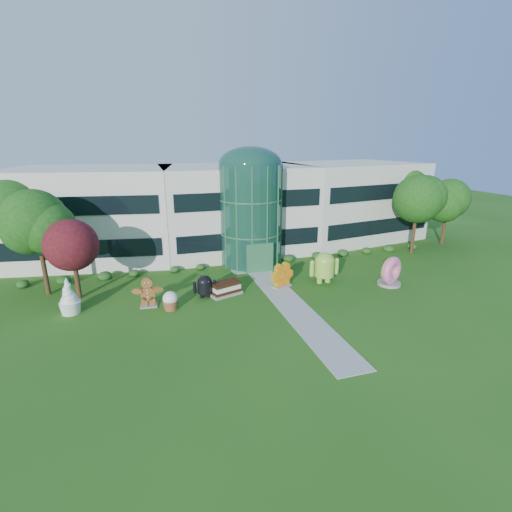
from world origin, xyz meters
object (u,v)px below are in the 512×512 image
object	(u,v)px
donut	(390,271)
android_black	(205,285)
android_green	(324,265)
gingerbread	(148,292)

from	to	relation	value
donut	android_black	bearing A→B (deg)	149.37
android_black	donut	xyz separation A→B (m)	(15.66, -2.01, 0.21)
android_green	gingerbread	size ratio (longest dim) A/B	1.28
android_black	donut	size ratio (longest dim) A/B	0.84
android_green	android_black	bearing A→B (deg)	-177.80
android_black	android_green	bearing A→B (deg)	2.38
android_green	gingerbread	xyz separation A→B (m)	(-14.83, -0.51, -0.45)
gingerbread	android_green	bearing A→B (deg)	6.75
android_black	gingerbread	bearing A→B (deg)	-173.61
android_green	donut	xyz separation A→B (m)	(5.16, -2.15, -0.32)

